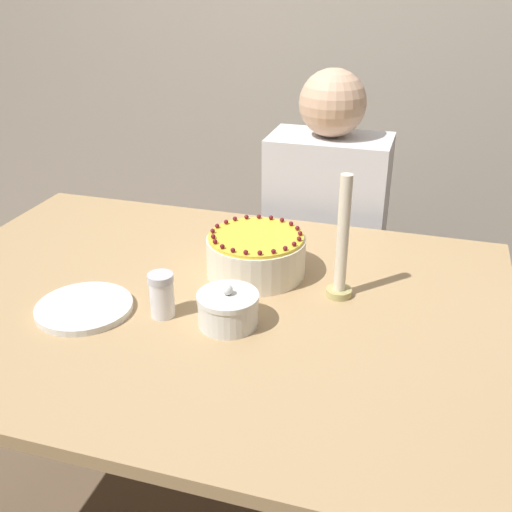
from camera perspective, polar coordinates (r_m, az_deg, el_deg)
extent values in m
cube|color=#ADA393|center=(2.63, 6.22, 21.67)|extent=(8.00, 0.05, 2.60)
cube|color=tan|center=(1.48, -5.45, -4.42)|extent=(1.49, 1.08, 0.03)
cylinder|color=tan|center=(2.33, -16.47, -4.12)|extent=(0.07, 0.07, 0.74)
cylinder|color=tan|center=(2.01, 19.29, -9.81)|extent=(0.07, 0.07, 0.74)
cylinder|color=#EFE5CC|center=(1.55, 0.00, 0.00)|extent=(0.26, 0.26, 0.10)
cylinder|color=yellow|center=(1.53, 0.00, 1.82)|extent=(0.25, 0.25, 0.01)
sphere|color=maroon|center=(1.50, 4.13, 1.65)|extent=(0.01, 0.01, 0.01)
sphere|color=maroon|center=(1.53, 4.23, 2.17)|extent=(0.01, 0.01, 0.01)
sphere|color=maroon|center=(1.56, 3.96, 2.67)|extent=(0.01, 0.01, 0.01)
sphere|color=maroon|center=(1.58, 3.35, 3.11)|extent=(0.01, 0.01, 0.01)
sphere|color=maroon|center=(1.61, 2.49, 3.45)|extent=(0.01, 0.01, 0.01)
sphere|color=maroon|center=(1.62, 1.43, 3.68)|extent=(0.01, 0.01, 0.01)
sphere|color=maroon|center=(1.63, 0.27, 3.78)|extent=(0.01, 0.01, 0.01)
sphere|color=maroon|center=(1.62, -0.91, 3.74)|extent=(0.01, 0.01, 0.01)
sphere|color=maroon|center=(1.61, -2.02, 3.57)|extent=(0.01, 0.01, 0.01)
sphere|color=maroon|center=(1.59, -2.99, 3.28)|extent=(0.01, 0.01, 0.01)
sphere|color=maroon|center=(1.57, -3.72, 2.88)|extent=(0.01, 0.01, 0.01)
sphere|color=maroon|center=(1.54, -4.15, 2.40)|extent=(0.01, 0.01, 0.01)
sphere|color=maroon|center=(1.51, -4.22, 1.89)|extent=(0.01, 0.01, 0.01)
sphere|color=maroon|center=(1.48, -3.91, 1.38)|extent=(0.01, 0.01, 0.01)
sphere|color=maroon|center=(1.46, -3.23, 0.92)|extent=(0.01, 0.01, 0.01)
sphere|color=maroon|center=(1.44, -2.22, 0.56)|extent=(0.01, 0.01, 0.01)
sphere|color=maroon|center=(1.42, -0.98, 0.35)|extent=(0.01, 0.01, 0.01)
sphere|color=maroon|center=(1.42, 0.37, 0.31)|extent=(0.01, 0.01, 0.01)
sphere|color=maroon|center=(1.43, 1.68, 0.45)|extent=(0.01, 0.01, 0.01)
sphere|color=maroon|center=(1.45, 2.80, 0.74)|extent=(0.01, 0.01, 0.01)
sphere|color=maroon|center=(1.47, 3.65, 1.16)|extent=(0.01, 0.01, 0.01)
cylinder|color=silver|center=(1.35, -2.67, -5.31)|extent=(0.14, 0.14, 0.06)
cylinder|color=silver|center=(1.33, -2.70, -3.91)|extent=(0.14, 0.14, 0.01)
sphere|color=silver|center=(1.32, -2.72, -3.23)|extent=(0.02, 0.02, 0.02)
cylinder|color=white|center=(1.39, -8.94, -4.01)|extent=(0.06, 0.06, 0.09)
cylinder|color=silver|center=(1.36, -9.10, -2.08)|extent=(0.06, 0.06, 0.02)
cylinder|color=silver|center=(1.46, -16.03, -4.89)|extent=(0.23, 0.23, 0.01)
cylinder|color=silver|center=(1.46, -16.07, -4.62)|extent=(0.23, 0.23, 0.01)
cylinder|color=tan|center=(1.48, 7.89, -3.43)|extent=(0.06, 0.06, 0.02)
cylinder|color=silver|center=(1.41, 8.27, 2.06)|extent=(0.03, 0.03, 0.29)
cube|color=#473D33|center=(2.32, 6.09, -7.35)|extent=(0.34, 0.34, 0.45)
cube|color=silver|center=(2.09, 6.73, 4.05)|extent=(0.40, 0.24, 0.54)
sphere|color=#D8AD8C|center=(1.98, 7.32, 14.26)|extent=(0.22, 0.22, 0.22)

